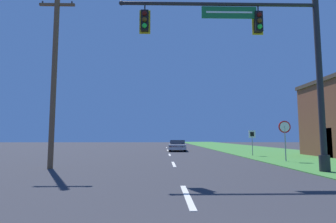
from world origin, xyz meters
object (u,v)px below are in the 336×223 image
Objects in this scene: stop_sign at (285,132)px; signal_mast at (271,56)px; route_sign_post at (252,137)px; utility_pole_near at (54,72)px; car_ahead at (178,146)px.

signal_mast is at bearing -119.69° from stop_sign.
stop_sign is (2.78, 4.87, -3.29)m from signal_mast.
route_sign_post is 15.52m from utility_pole_near.
signal_mast is 3.69× the size of stop_sign.
car_ahead is 0.49× the size of utility_pole_near.
signal_mast is 2.04× the size of car_ahead.
route_sign_post is at bearing 93.90° from stop_sign.
utility_pole_near is at bearing -147.17° from route_sign_post.
route_sign_post is at bearing -55.07° from car_ahead.
route_sign_post is 0.22× the size of utility_pole_near.
car_ahead is 18.25m from utility_pole_near.
utility_pole_near is (-7.14, -16.27, 4.16)m from car_ahead.
signal_mast is 6.50m from stop_sign.
stop_sign is at bearing -65.47° from car_ahead.
route_sign_post is (-0.34, 5.01, -0.34)m from stop_sign.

